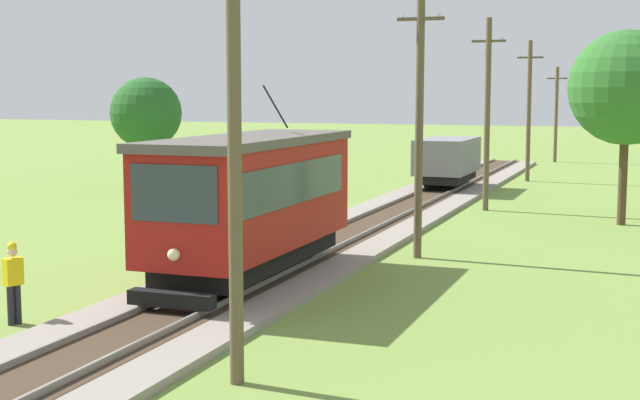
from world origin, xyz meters
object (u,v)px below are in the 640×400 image
at_px(freight_car, 447,160).
at_px(track_worker, 13,279).
at_px(utility_pole_horizon, 556,113).
at_px(tree_left_far, 626,88).
at_px(utility_pole_far, 487,113).
at_px(utility_pole_distant, 529,110).
at_px(red_tram, 252,200).
at_px(tree_left_near, 146,113).
at_px(utility_pole_mid, 419,120).
at_px(utility_pole_near_tram, 234,130).

xyz_separation_m(freight_car, track_worker, (-3.03, -28.93, -0.57)).
bearing_deg(utility_pole_horizon, tree_left_far, -79.72).
bearing_deg(utility_pole_far, utility_pole_distant, 90.00).
relative_size(utility_pole_far, utility_pole_horizon, 1.19).
height_order(red_tram, tree_left_near, tree_left_near).
bearing_deg(utility_pole_distant, utility_pole_far, -90.00).
xyz_separation_m(red_tram, utility_pole_mid, (3.11, 5.08, 1.90)).
xyz_separation_m(utility_pole_horizon, tree_left_near, (-17.91, -25.01, 0.41)).
relative_size(utility_pole_mid, tree_left_far, 1.11).
xyz_separation_m(utility_pole_mid, utility_pole_far, (0.00, 11.52, -0.03)).
relative_size(track_worker, tree_left_far, 0.25).
height_order(utility_pole_near_tram, track_worker, utility_pole_near_tram).
xyz_separation_m(utility_pole_far, tree_left_near, (-17.91, 2.86, -0.23)).
bearing_deg(utility_pole_distant, utility_pole_mid, -90.00).
height_order(freight_car, tree_left_far, tree_left_far).
xyz_separation_m(utility_pole_near_tram, utility_pole_far, (-0.00, 24.04, -0.25)).
relative_size(utility_pole_near_tram, tree_left_far, 1.17).
bearing_deg(red_tram, utility_pole_mid, 58.50).
height_order(red_tram, utility_pole_horizon, utility_pole_horizon).
height_order(utility_pole_distant, tree_left_far, utility_pole_distant).
distance_m(utility_pole_near_tram, utility_pole_mid, 12.52).
bearing_deg(tree_left_far, utility_pole_near_tram, -104.18).
height_order(red_tram, utility_pole_far, utility_pole_far).
xyz_separation_m(utility_pole_distant, tree_left_near, (-17.91, -10.27, -0.12)).
distance_m(freight_car, utility_pole_mid, 18.75).
xyz_separation_m(utility_pole_horizon, tree_left_far, (5.48, -30.22, 1.65)).
height_order(freight_car, utility_pole_distant, utility_pole_distant).
xyz_separation_m(utility_pole_near_tram, track_worker, (-6.15, 1.91, -3.33)).
bearing_deg(utility_pole_horizon, tree_left_near, -125.62).
distance_m(utility_pole_near_tram, tree_left_far, 22.38).
bearing_deg(tree_left_near, tree_left_far, -12.56).
relative_size(utility_pole_far, tree_left_near, 1.40).
relative_size(utility_pole_near_tram, track_worker, 4.73).
xyz_separation_m(utility_pole_near_tram, utility_pole_distant, (-0.00, 37.17, -0.36)).
distance_m(utility_pole_near_tram, tree_left_near, 32.32).
relative_size(red_tram, utility_pole_horizon, 1.28).
bearing_deg(freight_car, utility_pole_far, -65.39).
bearing_deg(utility_pole_near_tram, freight_car, 95.77).
bearing_deg(utility_pole_far, red_tram, -100.62).
bearing_deg(utility_pole_near_tram, tree_left_far, 75.82).
bearing_deg(utility_pole_far, utility_pole_near_tram, -90.00).
distance_m(utility_pole_horizon, tree_left_near, 30.76).
xyz_separation_m(red_tram, utility_pole_distant, (3.11, 29.73, 1.76)).
bearing_deg(track_worker, utility_pole_horizon, -75.25).
bearing_deg(utility_pole_distant, utility_pole_near_tram, -90.00).
distance_m(utility_pole_horizon, tree_left_far, 30.76).
bearing_deg(track_worker, tree_left_far, -98.69).
height_order(freight_car, utility_pole_mid, utility_pole_mid).
bearing_deg(utility_pole_horizon, utility_pole_far, -90.00).
bearing_deg(utility_pole_horizon, utility_pole_distant, -90.00).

